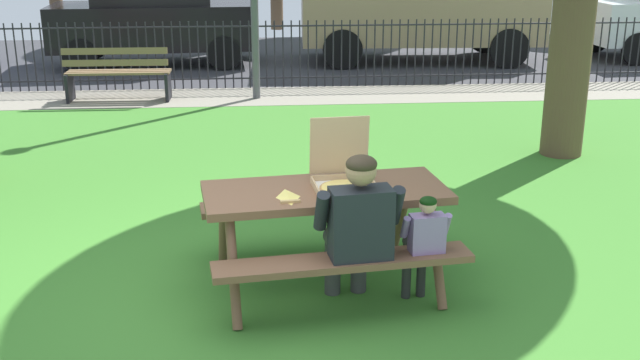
{
  "coord_description": "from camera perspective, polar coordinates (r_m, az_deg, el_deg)",
  "views": [
    {
      "loc": [
        0.32,
        -5.16,
        2.63
      ],
      "look_at": [
        0.79,
        0.54,
        0.75
      ],
      "focal_mm": 43.64,
      "sensor_mm": 36.0,
      "label": 1
    }
  ],
  "objects": [
    {
      "name": "park_bench_center",
      "position": [
        12.61,
        -14.6,
        7.5
      ],
      "size": [
        1.61,
        0.49,
        0.85
      ],
      "color": "brown",
      "rests_on": "ground"
    },
    {
      "name": "child_at_table",
      "position": [
        5.53,
        7.58,
        -4.37
      ],
      "size": [
        0.36,
        0.36,
        0.87
      ],
      "color": "#292929",
      "rests_on": "ground"
    },
    {
      "name": "iron_fence_streetside",
      "position": [
        13.23,
        -6.12,
        9.15
      ],
      "size": [
        18.88,
        0.03,
        1.12
      ],
      "color": "black",
      "rests_on": "ground"
    },
    {
      "name": "ground",
      "position": [
        7.59,
        -6.83,
        -2.29
      ],
      "size": [
        28.0,
        11.9,
        0.02
      ],
      "primitive_type": "cube",
      "color": "#3D7D2B"
    },
    {
      "name": "cobblestone_walkway",
      "position": [
        12.64,
        -6.09,
        6.07
      ],
      "size": [
        28.0,
        1.4,
        0.01
      ],
      "primitive_type": "cube",
      "color": "gray"
    },
    {
      "name": "adult_at_table",
      "position": [
        5.37,
        2.74,
        -3.38
      ],
      "size": [
        0.63,
        0.62,
        1.19
      ],
      "color": "#3A3A3A",
      "rests_on": "ground"
    },
    {
      "name": "pizza_slice_on_table",
      "position": [
        5.57,
        -2.32,
        -1.27
      ],
      "size": [
        0.16,
        0.28,
        0.02
      ],
      "color": "#F9E16A",
      "rests_on": "picnic_table_foreground"
    },
    {
      "name": "street_asphalt",
      "position": [
        16.39,
        -5.84,
        8.85
      ],
      "size": [
        28.0,
        6.22,
        0.01
      ],
      "primitive_type": "cube",
      "color": "#38383D"
    },
    {
      "name": "parked_car_center",
      "position": [
        15.8,
        -12.09,
        11.93
      ],
      "size": [
        3.98,
        2.0,
        1.98
      ],
      "color": "black",
      "rests_on": "ground"
    },
    {
      "name": "picnic_table_foreground",
      "position": [
        5.82,
        0.4,
        -2.24
      ],
      "size": [
        1.96,
        1.69,
        0.79
      ],
      "color": "brown",
      "rests_on": "ground"
    },
    {
      "name": "pizza_box_open",
      "position": [
        5.76,
        1.73,
        0.36
      ],
      "size": [
        0.49,
        0.53,
        0.51
      ],
      "color": "tan",
      "rests_on": "picnic_table_foreground"
    }
  ]
}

